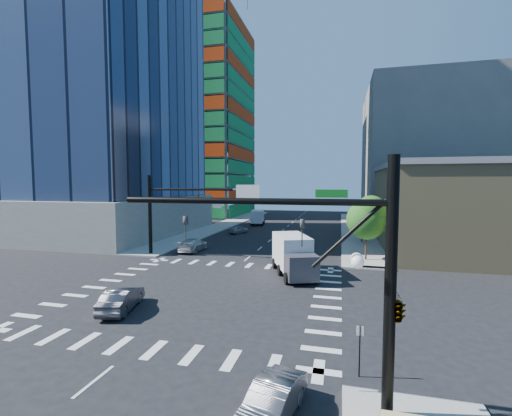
% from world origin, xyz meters
% --- Properties ---
extents(ground, '(160.00, 160.00, 0.00)m').
position_xyz_m(ground, '(0.00, 0.00, 0.00)').
color(ground, black).
rests_on(ground, ground).
extents(road_markings, '(20.00, 20.00, 0.01)m').
position_xyz_m(road_markings, '(0.00, 0.00, 0.01)').
color(road_markings, silver).
rests_on(road_markings, ground).
extents(sidewalk_ne, '(5.00, 60.00, 0.15)m').
position_xyz_m(sidewalk_ne, '(12.50, 40.00, 0.07)').
color(sidewalk_ne, gray).
rests_on(sidewalk_ne, ground).
extents(sidewalk_nw, '(5.00, 60.00, 0.15)m').
position_xyz_m(sidewalk_nw, '(-12.50, 40.00, 0.07)').
color(sidewalk_nw, gray).
rests_on(sidewalk_nw, ground).
extents(office_tower, '(30.00, 30.00, 71.00)m').
position_xyz_m(office_tower, '(-30.00, 25.00, 35.13)').
color(office_tower, gray).
rests_on(office_tower, ground).
extents(construction_building, '(25.16, 34.50, 70.60)m').
position_xyz_m(construction_building, '(-27.41, 61.93, 24.61)').
color(construction_building, gray).
rests_on(construction_building, ground).
extents(commercial_building, '(20.50, 22.50, 10.60)m').
position_xyz_m(commercial_building, '(25.00, 22.00, 5.31)').
color(commercial_building, tan).
rests_on(commercial_building, ground).
extents(bg_building_ne, '(24.00, 30.00, 28.00)m').
position_xyz_m(bg_building_ne, '(27.00, 55.00, 14.00)').
color(bg_building_ne, '#645F5A').
rests_on(bg_building_ne, ground).
extents(signal_mast_se, '(10.51, 2.48, 9.00)m').
position_xyz_m(signal_mast_se, '(10.60, -11.50, 5.01)').
color(signal_mast_se, black).
rests_on(signal_mast_se, sidewalk_se).
extents(signal_mast_nw, '(10.20, 0.40, 9.00)m').
position_xyz_m(signal_mast_nw, '(-10.00, 11.50, 5.49)').
color(signal_mast_nw, black).
rests_on(signal_mast_nw, sidewalk_nw).
extents(tree_south, '(4.16, 4.16, 6.82)m').
position_xyz_m(tree_south, '(12.63, 13.90, 4.69)').
color(tree_south, '#382316').
rests_on(tree_south, sidewalk_ne).
extents(tree_north, '(3.54, 3.52, 5.78)m').
position_xyz_m(tree_north, '(12.93, 25.90, 3.99)').
color(tree_north, '#382316').
rests_on(tree_north, sidewalk_ne).
extents(no_parking_sign, '(0.30, 0.06, 2.20)m').
position_xyz_m(no_parking_sign, '(10.70, -9.00, 1.38)').
color(no_parking_sign, black).
rests_on(no_parking_sign, ground).
extents(car_nb_right, '(2.17, 4.15, 1.30)m').
position_xyz_m(car_nb_right, '(7.60, -12.52, 0.65)').
color(car_nb_right, '#545359').
rests_on(car_nb_right, ground).
extents(car_nb_far, '(4.28, 5.68, 1.43)m').
position_xyz_m(car_nb_far, '(3.78, 18.18, 0.72)').
color(car_nb_far, black).
rests_on(car_nb_far, ground).
extents(car_sb_near, '(2.29, 5.40, 1.55)m').
position_xyz_m(car_sb_near, '(-7.48, 14.46, 0.78)').
color(car_sb_near, silver).
rests_on(car_sb_near, ground).
extents(car_sb_mid, '(2.88, 4.04, 1.28)m').
position_xyz_m(car_sb_mid, '(-6.46, 29.85, 0.64)').
color(car_sb_mid, '#A1A3A8').
rests_on(car_sb_mid, ground).
extents(car_sb_cross, '(2.62, 4.75, 1.48)m').
position_xyz_m(car_sb_cross, '(-3.86, -4.69, 0.74)').
color(car_sb_cross, '#454448').
rests_on(car_sb_cross, ground).
extents(box_truck_near, '(5.06, 7.21, 3.48)m').
position_xyz_m(box_truck_near, '(5.90, 6.31, 1.54)').
color(box_truck_near, black).
rests_on(box_truck_near, ground).
extents(box_truck_far, '(3.18, 5.92, 2.95)m').
position_xyz_m(box_truck_far, '(-6.16, 42.41, 1.31)').
color(box_truck_far, black).
rests_on(box_truck_far, ground).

